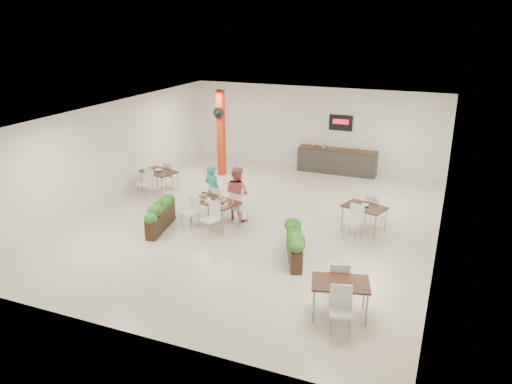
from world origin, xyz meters
TOP-DOWN VIEW (x-y plane):
  - ground at (0.00, 0.00)m, footprint 12.00×12.00m
  - room_shell at (0.00, 0.00)m, footprint 10.10×12.10m
  - red_column at (-3.00, 3.79)m, footprint 0.40×0.41m
  - service_counter at (1.00, 5.65)m, footprint 3.00×0.64m
  - main_table at (-1.04, -0.68)m, footprint 1.66×1.92m
  - diner_man at (-1.43, -0.03)m, footprint 0.67×0.55m
  - diner_woman at (-0.63, -0.03)m, footprint 0.94×0.83m
  - planter_left at (-2.31, -1.55)m, footprint 0.67×1.73m
  - planter_right at (1.75, -1.87)m, footprint 0.92×1.68m
  - side_table_a at (-4.10, 1.18)m, footprint 1.38×1.67m
  - side_table_b at (3.02, 0.49)m, footprint 1.30×1.67m
  - side_table_c at (3.36, -3.89)m, footprint 1.29×1.67m

SIDE VIEW (x-z plane):
  - ground at x=0.00m, z-range 0.00..0.00m
  - planter_right at x=1.75m, z-range 0.02..0.95m
  - planter_left at x=-2.31m, z-range 0.04..0.95m
  - service_counter at x=1.00m, z-range -0.61..1.59m
  - side_table_c at x=3.36m, z-range 0.16..1.08m
  - side_table_b at x=3.02m, z-range 0.16..1.09m
  - side_table_a at x=-4.10m, z-range 0.17..1.09m
  - main_table at x=-1.04m, z-range 0.17..1.10m
  - diner_man at x=-1.43m, z-range 0.00..1.60m
  - diner_woman at x=-0.63m, z-range 0.00..1.63m
  - red_column at x=-3.00m, z-range 0.04..3.24m
  - room_shell at x=0.00m, z-range 0.40..3.62m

